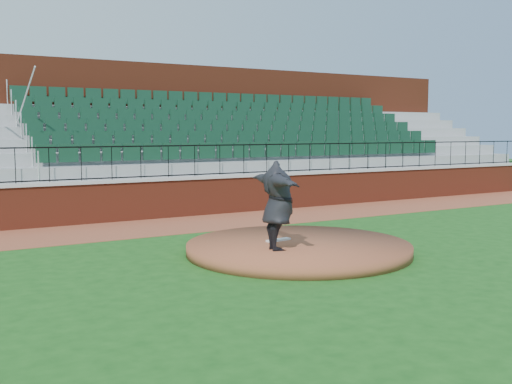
% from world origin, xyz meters
% --- Properties ---
extents(ground, '(90.00, 90.00, 0.00)m').
position_xyz_m(ground, '(0.00, 0.00, 0.00)').
color(ground, '#154915').
rests_on(ground, ground).
extents(warning_track, '(34.00, 3.20, 0.01)m').
position_xyz_m(warning_track, '(0.00, 5.40, 0.01)').
color(warning_track, brown).
rests_on(warning_track, ground).
extents(field_wall, '(34.00, 0.35, 1.20)m').
position_xyz_m(field_wall, '(0.00, 7.00, 0.60)').
color(field_wall, maroon).
rests_on(field_wall, ground).
extents(wall_cap, '(34.00, 0.45, 0.10)m').
position_xyz_m(wall_cap, '(0.00, 7.00, 1.25)').
color(wall_cap, '#B7B7B7').
rests_on(wall_cap, field_wall).
extents(wall_railing, '(34.00, 0.05, 1.00)m').
position_xyz_m(wall_railing, '(0.00, 7.00, 1.80)').
color(wall_railing, black).
rests_on(wall_railing, wall_cap).
extents(seating_stands, '(34.00, 5.10, 4.60)m').
position_xyz_m(seating_stands, '(0.00, 9.72, 2.30)').
color(seating_stands, gray).
rests_on(seating_stands, ground).
extents(concourse_wall, '(34.00, 0.50, 5.50)m').
position_xyz_m(concourse_wall, '(0.00, 12.52, 2.75)').
color(concourse_wall, maroon).
rests_on(concourse_wall, ground).
extents(pitchers_mound, '(5.07, 5.07, 0.25)m').
position_xyz_m(pitchers_mound, '(0.28, 0.09, 0.12)').
color(pitchers_mound, brown).
rests_on(pitchers_mound, ground).
extents(pitching_rubber, '(0.65, 0.24, 0.04)m').
position_xyz_m(pitching_rubber, '(0.02, 0.53, 0.27)').
color(pitching_rubber, silver).
rests_on(pitching_rubber, pitchers_mound).
extents(pitcher, '(1.09, 2.43, 1.91)m').
position_xyz_m(pitcher, '(-0.58, -0.38, 1.20)').
color(pitcher, black).
rests_on(pitcher, pitchers_mound).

